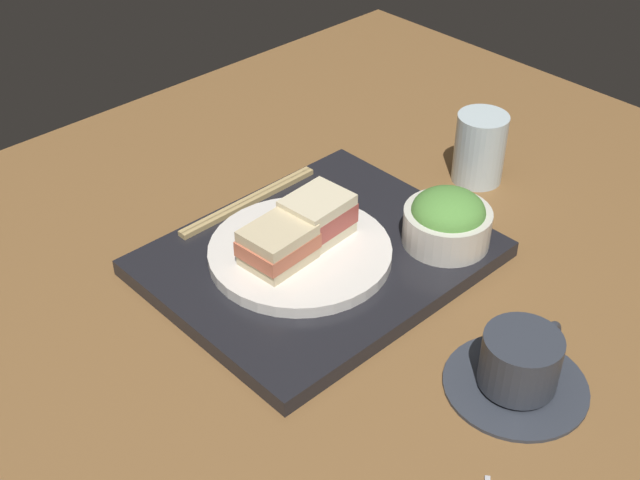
% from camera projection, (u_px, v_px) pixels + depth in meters
% --- Properties ---
extents(ground_plane, '(1.40, 1.00, 0.03)m').
position_uv_depth(ground_plane, '(276.00, 291.00, 0.99)').
color(ground_plane, brown).
extents(serving_tray, '(0.37, 0.30, 0.02)m').
position_uv_depth(serving_tray, '(318.00, 258.00, 1.00)').
color(serving_tray, black).
rests_on(serving_tray, ground_plane).
extents(sandwich_plate, '(0.21, 0.21, 0.01)m').
position_uv_depth(sandwich_plate, '(300.00, 252.00, 0.98)').
color(sandwich_plate, white).
rests_on(sandwich_plate, serving_tray).
extents(sandwich_near, '(0.08, 0.07, 0.05)m').
position_uv_depth(sandwich_near, '(319.00, 218.00, 0.97)').
color(sandwich_near, beige).
rests_on(sandwich_near, sandwich_plate).
extents(sandwich_far, '(0.08, 0.07, 0.05)m').
position_uv_depth(sandwich_far, '(279.00, 244.00, 0.94)').
color(sandwich_far, beige).
rests_on(sandwich_far, sandwich_plate).
extents(salad_bowl, '(0.10, 0.10, 0.07)m').
position_uv_depth(salad_bowl, '(447.00, 220.00, 0.99)').
color(salad_bowl, silver).
rests_on(salad_bowl, serving_tray).
extents(chopsticks_pair, '(0.21, 0.02, 0.01)m').
position_uv_depth(chopsticks_pair, '(249.00, 201.00, 1.07)').
color(chopsticks_pair, tan).
rests_on(chopsticks_pair, serving_tray).
extents(coffee_cup, '(0.15, 0.15, 0.07)m').
position_uv_depth(coffee_cup, '(520.00, 366.00, 0.83)').
color(coffee_cup, '#333842').
rests_on(coffee_cup, ground_plane).
extents(drinking_glass, '(0.07, 0.07, 0.10)m').
position_uv_depth(drinking_glass, '(480.00, 148.00, 1.13)').
color(drinking_glass, silver).
rests_on(drinking_glass, ground_plane).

